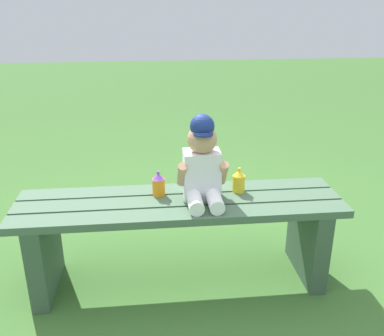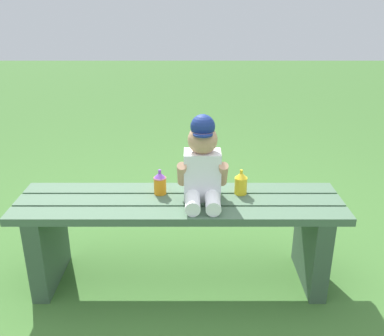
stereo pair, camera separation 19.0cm
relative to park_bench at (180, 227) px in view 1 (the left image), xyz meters
name	(u,v)px [view 1 (the left image)]	position (x,y,z in m)	size (l,w,h in m)	color
ground_plane	(180,279)	(0.00, 0.00, -0.30)	(16.00, 16.00, 0.00)	#3D6B2D
park_bench	(180,227)	(0.00, 0.00, 0.00)	(1.54, 0.39, 0.45)	#47664C
child_figure	(202,164)	(0.11, 0.01, 0.32)	(0.23, 0.27, 0.40)	white
sippy_cup_left	(159,184)	(-0.09, 0.07, 0.20)	(0.06, 0.06, 0.12)	orange
sippy_cup_right	(239,181)	(0.30, 0.07, 0.20)	(0.06, 0.06, 0.12)	yellow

